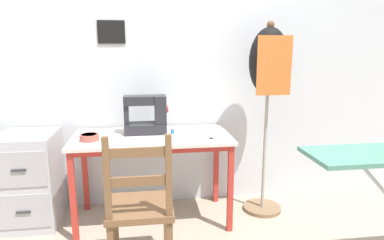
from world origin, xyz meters
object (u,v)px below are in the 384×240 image
object	(u,v)px
sewing_machine	(148,115)
scissors	(215,138)
dress_form	(268,74)
thread_spool_near_machine	(172,132)
fabric_bowl	(89,137)
filing_cabinet	(31,179)
thread_spool_mid_table	(179,133)
wooden_chair	(140,207)

from	to	relation	value
sewing_machine	scissors	world-z (taller)	sewing_machine
scissors	sewing_machine	bearing A→B (deg)	154.08
sewing_machine	dress_form	distance (m)	1.01
sewing_machine	thread_spool_near_machine	xyz separation A→B (m)	(0.19, -0.07, -0.12)
fabric_bowl	filing_cabinet	bearing A→B (deg)	161.23
scissors	thread_spool_mid_table	bearing A→B (deg)	151.57
filing_cabinet	dress_form	distance (m)	2.04
thread_spool_mid_table	wooden_chair	world-z (taller)	wooden_chair
thread_spool_near_machine	filing_cabinet	xyz separation A→B (m)	(-1.11, 0.07, -0.36)
thread_spool_near_machine	wooden_chair	bearing A→B (deg)	-111.45
scissors	filing_cabinet	size ratio (longest dim) A/B	0.18
scissors	thread_spool_near_machine	distance (m)	0.35
dress_form	filing_cabinet	bearing A→B (deg)	178.35
sewing_machine	scissors	xyz separation A→B (m)	(0.49, -0.24, -0.14)
dress_form	thread_spool_mid_table	bearing A→B (deg)	-175.96
wooden_chair	filing_cabinet	bearing A→B (deg)	139.58
thread_spool_mid_table	scissors	bearing A→B (deg)	-28.43
thread_spool_mid_table	sewing_machine	bearing A→B (deg)	156.87
thread_spool_mid_table	filing_cabinet	xyz separation A→B (m)	(-1.16, 0.10, -0.36)
sewing_machine	fabric_bowl	bearing A→B (deg)	-159.38
sewing_machine	scissors	distance (m)	0.56
wooden_chair	dress_form	xyz separation A→B (m)	(1.03, 0.67, 0.74)
fabric_bowl	scissors	distance (m)	0.93
fabric_bowl	wooden_chair	size ratio (longest dim) A/B	0.15
sewing_machine	fabric_bowl	size ratio (longest dim) A/B	2.47
filing_cabinet	thread_spool_near_machine	bearing A→B (deg)	-3.55
sewing_machine	thread_spool_mid_table	world-z (taller)	sewing_machine
wooden_chair	thread_spool_mid_table	bearing A→B (deg)	63.39
scissors	thread_spool_mid_table	world-z (taller)	thread_spool_mid_table
filing_cabinet	wooden_chair	bearing A→B (deg)	-40.42
sewing_machine	filing_cabinet	bearing A→B (deg)	179.82
sewing_machine	thread_spool_mid_table	bearing A→B (deg)	-23.13
sewing_machine	dress_form	size ratio (longest dim) A/B	0.22
thread_spool_mid_table	filing_cabinet	size ratio (longest dim) A/B	0.06
scissors	thread_spool_mid_table	distance (m)	0.29
sewing_machine	wooden_chair	xyz separation A→B (m)	(-0.07, -0.72, -0.42)
scissors	wooden_chair	xyz separation A→B (m)	(-0.56, -0.48, -0.29)
fabric_bowl	filing_cabinet	xyz separation A→B (m)	(-0.49, 0.17, -0.37)
sewing_machine	dress_form	world-z (taller)	dress_form
scissors	wooden_chair	bearing A→B (deg)	-139.54
fabric_bowl	dress_form	world-z (taller)	dress_form
wooden_chair	dress_form	bearing A→B (deg)	33.05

